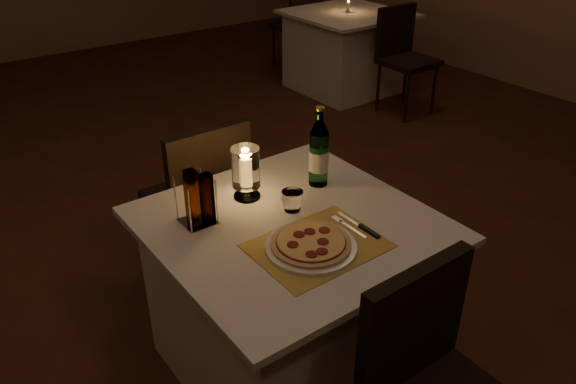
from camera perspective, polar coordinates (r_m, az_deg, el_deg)
floor at (r=2.91m, az=-5.10°, el=-10.88°), size 8.00×10.00×0.02m
main_table at (r=2.32m, az=0.30°, el=-10.67°), size 1.00×1.00×0.74m
chair_near at (r=1.84m, az=14.47°, el=-17.82°), size 0.42×0.42×0.90m
chair_far at (r=2.72m, az=-8.74°, el=0.16°), size 0.42×0.42×0.90m
placemat at (r=1.97m, az=3.01°, el=-5.47°), size 0.45×0.34×0.00m
plate at (r=1.95m, az=2.33°, el=-5.56°), size 0.32×0.32×0.01m
pizza at (r=1.94m, az=2.34°, el=-5.18°), size 0.28×0.28×0.02m
fork at (r=2.08m, az=5.95°, el=-3.37°), size 0.02×0.18×0.00m
knife at (r=2.07m, az=7.80°, el=-3.71°), size 0.02×0.22×0.01m
tumbler at (r=2.15m, az=0.45°, el=-0.89°), size 0.08×0.08×0.08m
water_bottle at (r=2.30m, az=3.15°, el=3.88°), size 0.08×0.08×0.34m
hurricane_candle at (r=2.20m, az=-4.31°, el=2.33°), size 0.11×0.11×0.22m
cruet_caddy at (r=2.07m, az=-9.20°, el=-0.91°), size 0.12×0.12×0.21m
neighbor_table_right at (r=5.60m, az=5.90°, el=14.06°), size 1.00×1.00×0.74m
neighbor_chair_ra at (r=5.07m, az=11.54°, el=14.01°), size 0.42×0.42×0.90m
neighbor_chair_rb at (r=6.09m, az=1.31°, el=17.18°), size 0.42×0.42×0.90m
neighbor_candle_right at (r=5.50m, az=6.13°, el=18.21°), size 0.03×0.03×0.11m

